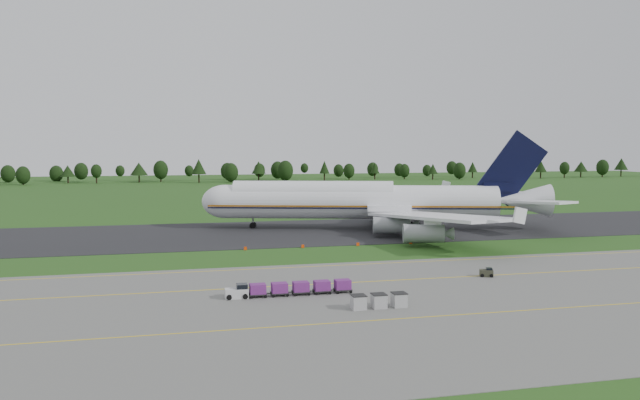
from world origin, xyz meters
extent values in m
plane|color=#214916|center=(0.00, 0.00, 0.00)|extent=(600.00, 600.00, 0.00)
cube|color=#61615C|center=(0.00, -34.00, 0.03)|extent=(300.00, 52.00, 0.06)
cube|color=black|center=(0.00, 28.00, 0.04)|extent=(300.00, 40.00, 0.08)
cube|color=yellow|center=(0.00, -22.00, 0.07)|extent=(300.00, 0.25, 0.01)
cube|color=yellow|center=(0.00, -40.00, 0.07)|extent=(300.00, 0.20, 0.01)
cube|color=yellow|center=(0.00, -10.00, 0.07)|extent=(120.00, 0.20, 0.01)
cylinder|color=black|center=(-88.73, 215.53, 1.51)|extent=(0.70, 0.70, 3.03)
sphere|color=#1B3311|center=(-88.73, 215.53, 4.63)|extent=(6.47, 6.47, 6.47)
cylinder|color=black|center=(-70.77, 226.82, 1.59)|extent=(0.70, 0.70, 3.18)
cone|color=#1B3311|center=(-70.77, 226.82, 6.00)|extent=(7.06, 7.06, 5.65)
cylinder|color=black|center=(-56.72, 221.00, 1.96)|extent=(0.70, 0.70, 3.92)
sphere|color=#1B3311|center=(-56.72, 221.00, 5.99)|extent=(5.21, 5.21, 5.21)
cylinder|color=black|center=(-36.84, 225.16, 1.80)|extent=(0.70, 0.70, 3.60)
cone|color=#1B3311|center=(-36.84, 225.16, 6.80)|extent=(8.72, 8.72, 6.40)
cylinder|color=black|center=(-26.26, 227.13, 2.01)|extent=(0.70, 0.70, 4.01)
sphere|color=#1B3311|center=(-26.26, 227.13, 6.13)|extent=(7.37, 7.37, 7.37)
cylinder|color=black|center=(-7.63, 214.64, 2.12)|extent=(0.70, 0.70, 4.25)
cone|color=#1B3311|center=(-7.63, 214.64, 8.03)|extent=(7.36, 7.36, 7.56)
cylinder|color=black|center=(8.26, 214.80, 1.64)|extent=(0.70, 0.70, 3.27)
sphere|color=#1B3311|center=(8.26, 214.80, 5.00)|extent=(7.33, 7.33, 7.33)
cylinder|color=black|center=(23.84, 226.72, 1.85)|extent=(0.70, 0.70, 3.70)
cone|color=#1B3311|center=(23.84, 226.72, 6.99)|extent=(7.46, 7.46, 6.57)
cylinder|color=black|center=(37.04, 220.19, 1.78)|extent=(0.70, 0.70, 3.56)
sphere|color=#1B3311|center=(37.04, 220.19, 5.43)|extent=(8.13, 8.13, 8.13)
cylinder|color=black|center=(57.79, 219.29, 1.90)|extent=(0.70, 0.70, 3.79)
cone|color=#1B3311|center=(57.79, 219.29, 7.17)|extent=(5.34, 5.34, 6.74)
cylinder|color=black|center=(73.18, 225.98, 1.56)|extent=(0.70, 0.70, 3.13)
sphere|color=#1B3311|center=(73.18, 225.98, 4.77)|extent=(6.13, 6.13, 6.13)
cylinder|color=black|center=(87.46, 224.52, 1.68)|extent=(0.70, 0.70, 3.37)
cone|color=#1B3311|center=(87.46, 224.52, 6.36)|extent=(5.03, 5.03, 5.99)
cylinder|color=black|center=(103.91, 222.58, 1.54)|extent=(0.70, 0.70, 3.09)
sphere|color=#1B3311|center=(103.91, 222.58, 4.72)|extent=(5.79, 5.79, 5.79)
cylinder|color=black|center=(117.82, 215.97, 1.55)|extent=(0.70, 0.70, 3.09)
cone|color=#1B3311|center=(117.82, 215.97, 5.84)|extent=(5.43, 5.43, 5.50)
cylinder|color=black|center=(133.02, 214.89, 1.57)|extent=(0.70, 0.70, 3.15)
sphere|color=#1B3311|center=(133.02, 214.89, 4.81)|extent=(6.90, 6.90, 6.90)
cylinder|color=black|center=(147.11, 227.23, 1.66)|extent=(0.70, 0.70, 3.33)
cone|color=#1B3311|center=(147.11, 227.23, 6.29)|extent=(5.49, 5.49, 5.92)
cylinder|color=black|center=(165.73, 212.20, 2.16)|extent=(0.70, 0.70, 4.32)
sphere|color=#1B3311|center=(165.73, 212.20, 6.60)|extent=(5.21, 5.21, 5.21)
cylinder|color=black|center=(181.76, 212.91, 1.80)|extent=(0.70, 0.70, 3.59)
cone|color=#1B3311|center=(181.76, 212.91, 6.79)|extent=(6.62, 6.62, 6.39)
cylinder|color=black|center=(198.85, 215.78, 1.85)|extent=(0.70, 0.70, 3.69)
sphere|color=#1B3311|center=(198.85, 215.78, 5.64)|extent=(5.56, 5.56, 5.56)
cylinder|color=black|center=(211.15, 217.95, 1.69)|extent=(0.70, 0.70, 3.39)
cone|color=#1B3311|center=(211.15, 217.95, 6.40)|extent=(7.60, 7.60, 6.02)
cylinder|color=black|center=(225.82, 218.25, 1.89)|extent=(0.70, 0.70, 3.79)
sphere|color=#1B3311|center=(225.82, 218.25, 5.79)|extent=(7.07, 7.07, 7.07)
cylinder|color=black|center=(241.98, 222.56, 1.99)|extent=(0.70, 0.70, 3.97)
cone|color=#1B3311|center=(241.98, 222.56, 7.51)|extent=(7.76, 7.76, 7.07)
cylinder|color=white|center=(20.19, 29.91, 5.96)|extent=(59.42, 23.14, 7.40)
cylinder|color=white|center=(10.29, 32.67, 7.71)|extent=(35.22, 14.95, 5.77)
sphere|color=white|center=(-8.52, 37.92, 5.96)|extent=(7.40, 7.40, 7.40)
cone|color=white|center=(54.35, 20.38, 6.48)|extent=(12.78, 9.81, 7.03)
cube|color=#BA6D1C|center=(19.19, 26.32, 5.35)|extent=(63.39, 17.73, 0.36)
cube|color=white|center=(28.24, 7.28, 5.04)|extent=(16.43, 36.23, 0.57)
cube|color=white|center=(38.79, 45.11, 5.04)|extent=(30.88, 32.96, 0.57)
cylinder|color=gray|center=(22.60, 15.79, 2.47)|extent=(7.81, 5.10, 3.29)
cylinder|color=gray|center=(24.34, 3.57, 2.47)|extent=(7.81, 5.10, 3.29)
cylinder|color=gray|center=(29.56, 40.74, 2.47)|extent=(7.81, 5.10, 3.29)
cylinder|color=gray|center=(37.37, 50.30, 2.47)|extent=(7.81, 5.10, 3.29)
cube|color=black|center=(51.89, 21.07, 13.40)|extent=(14.59, 4.57, 16.51)
cube|color=white|center=(53.77, 12.54, 6.78)|extent=(9.20, 14.42, 0.46)
cube|color=white|center=(57.91, 27.39, 6.78)|extent=(13.68, 13.19, 0.46)
cylinder|color=slate|center=(-2.58, 36.26, 1.13)|extent=(0.37, 0.37, 2.26)
cylinder|color=black|center=(-2.58, 36.26, 0.67)|extent=(1.54, 1.25, 1.34)
cylinder|color=slate|center=(24.89, 23.80, 1.13)|extent=(0.37, 0.37, 2.26)
cylinder|color=black|center=(24.89, 23.80, 0.67)|extent=(1.54, 1.25, 1.34)
cylinder|color=slate|center=(27.38, 32.71, 1.13)|extent=(0.37, 0.37, 2.26)
cylinder|color=black|center=(27.38, 32.71, 0.67)|extent=(1.54, 1.25, 1.34)
cube|color=silver|center=(-12.33, -27.14, 0.64)|extent=(2.76, 1.48, 1.17)
cylinder|color=black|center=(-13.29, -27.88, 0.38)|extent=(0.64, 0.23, 0.64)
cube|color=black|center=(-9.79, -27.14, 0.43)|extent=(2.12, 1.59, 0.13)
cube|color=#602069|center=(-9.79, -27.14, 1.07)|extent=(1.91, 1.48, 1.17)
cylinder|color=black|center=(-10.64, -27.88, 0.24)|extent=(0.36, 0.16, 0.36)
cube|color=black|center=(-7.14, -27.14, 0.43)|extent=(2.12, 1.59, 0.13)
cube|color=#602069|center=(-7.14, -27.14, 1.07)|extent=(1.91, 1.48, 1.17)
cylinder|color=black|center=(-7.99, -27.88, 0.24)|extent=(0.36, 0.16, 0.36)
cube|color=black|center=(-4.49, -27.14, 0.43)|extent=(2.12, 1.59, 0.13)
cube|color=#602069|center=(-4.49, -27.14, 1.07)|extent=(1.91, 1.48, 1.17)
cylinder|color=black|center=(-5.34, -27.88, 0.24)|extent=(0.36, 0.16, 0.36)
cube|color=black|center=(-1.84, -27.14, 0.43)|extent=(2.12, 1.59, 0.13)
cube|color=#602069|center=(-1.84, -27.14, 1.07)|extent=(1.91, 1.48, 1.17)
cylinder|color=black|center=(-2.69, -27.88, 0.24)|extent=(0.36, 0.16, 0.36)
cube|color=black|center=(0.81, -27.14, 0.43)|extent=(2.12, 1.59, 0.13)
cube|color=#602069|center=(0.81, -27.14, 1.07)|extent=(1.91, 1.48, 1.17)
cylinder|color=black|center=(-0.04, -27.88, 0.24)|extent=(0.36, 0.16, 0.36)
cylinder|color=black|center=(-12.33, -27.14, 0.38)|extent=(0.64, 0.23, 0.64)
cube|color=#333525|center=(22.80, -22.64, 0.55)|extent=(2.04, 1.62, 0.98)
cylinder|color=black|center=(22.18, -23.18, 0.31)|extent=(0.50, 0.18, 0.50)
cylinder|color=black|center=(23.42, -22.11, 0.31)|extent=(0.50, 0.18, 0.50)
cube|color=#A3A3A3|center=(0.42, -35.29, 0.83)|extent=(1.53, 1.53, 1.53)
cube|color=black|center=(0.42, -35.29, 1.63)|extent=(1.63, 1.63, 0.08)
cube|color=#A3A3A3|center=(2.82, -35.29, 0.83)|extent=(1.53, 1.53, 1.53)
cube|color=black|center=(2.82, -35.29, 1.63)|extent=(1.63, 1.63, 0.08)
cube|color=#A3A3A3|center=(5.22, -35.29, 0.83)|extent=(1.53, 1.53, 1.53)
cube|color=black|center=(5.22, -35.29, 1.63)|extent=(1.63, 1.63, 0.08)
cube|color=#EB3E07|center=(-7.45, 7.50, 0.30)|extent=(0.50, 0.12, 0.60)
cube|color=black|center=(-7.45, 7.50, 0.02)|extent=(0.30, 0.30, 0.04)
cube|color=#EB3E07|center=(2.83, 7.50, 0.30)|extent=(0.50, 0.12, 0.60)
cube|color=black|center=(2.83, 7.50, 0.02)|extent=(0.30, 0.30, 0.04)
cube|color=#EB3E07|center=(13.12, 7.50, 0.30)|extent=(0.50, 0.12, 0.60)
cube|color=black|center=(13.12, 7.50, 0.02)|extent=(0.30, 0.30, 0.04)
cube|color=#EB3E07|center=(23.40, 7.50, 0.30)|extent=(0.50, 0.12, 0.60)
cube|color=black|center=(23.40, 7.50, 0.02)|extent=(0.30, 0.30, 0.04)
camera|label=1|loc=(-19.24, -100.75, 18.21)|focal=35.00mm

